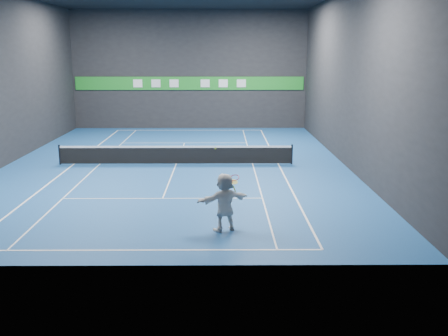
{
  "coord_description": "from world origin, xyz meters",
  "views": [
    {
      "loc": [
        2.39,
        -26.09,
        5.88
      ],
      "look_at": [
        2.52,
        -7.33,
        1.5
      ],
      "focal_mm": 40.0,
      "sensor_mm": 36.0,
      "label": 1
    }
  ],
  "objects_px": {
    "player": "(225,202)",
    "tennis_racket": "(234,180)",
    "tennis_ball": "(215,148)",
    "tennis_net": "(176,154)"
  },
  "relations": [
    {
      "from": "player",
      "to": "tennis_racket",
      "type": "relative_size",
      "value": 3.28
    },
    {
      "from": "tennis_ball",
      "to": "tennis_net",
      "type": "bearing_deg",
      "value": 102.49
    },
    {
      "from": "tennis_net",
      "to": "tennis_ball",
      "type": "bearing_deg",
      "value": -77.51
    },
    {
      "from": "tennis_ball",
      "to": "player",
      "type": "bearing_deg",
      "value": -26.1
    },
    {
      "from": "tennis_net",
      "to": "tennis_racket",
      "type": "relative_size",
      "value": 20.65
    },
    {
      "from": "tennis_racket",
      "to": "tennis_ball",
      "type": "bearing_deg",
      "value": 170.99
    },
    {
      "from": "player",
      "to": "tennis_racket",
      "type": "distance_m",
      "value": 0.83
    },
    {
      "from": "tennis_racket",
      "to": "tennis_net",
      "type": "bearing_deg",
      "value": 105.73
    },
    {
      "from": "tennis_ball",
      "to": "tennis_racket",
      "type": "relative_size",
      "value": 0.11
    },
    {
      "from": "player",
      "to": "tennis_net",
      "type": "xyz_separation_m",
      "value": [
        -2.52,
        10.16,
        -0.45
      ]
    }
  ]
}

